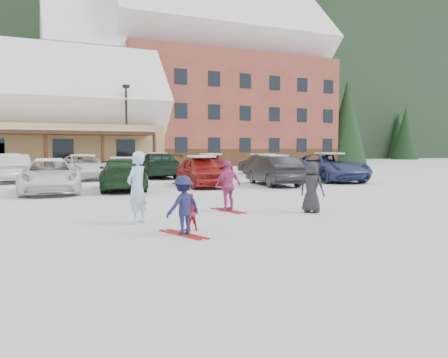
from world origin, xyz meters
name	(u,v)px	position (x,y,z in m)	size (l,w,h in m)	color
ground	(229,222)	(0.00, 0.00, 0.00)	(160.00, 160.00, 0.00)	white
forested_hillside	(53,62)	(0.00, 85.00, 19.00)	(300.00, 70.00, 38.00)	black
alpine_hotel	(205,90)	(14.27, 38.00, 8.63)	(31.48, 14.01, 21.48)	maroon
lamp_post	(126,124)	(2.14, 23.27, 3.70)	(0.50, 0.25, 6.59)	black
conifer_1	(347,111)	(30.00, 32.00, 6.26)	(4.84, 4.84, 11.22)	black
conifer_3	(124,122)	(6.00, 44.00, 5.12)	(3.96, 3.96, 9.18)	black
conifer_4	(307,117)	(34.00, 46.00, 6.54)	(5.06, 5.06, 11.73)	black
adult_skier	(137,188)	(-2.16, 0.66, 0.88)	(0.64, 0.42, 1.76)	#A3CDEF
toddler_red	(189,212)	(-1.31, -0.71, 0.42)	(0.41, 0.32, 0.83)	#B72235
child_navy	(183,205)	(-1.59, -1.14, 0.63)	(0.81, 0.47, 1.26)	#1A1B41
skis_child_navy	(183,234)	(-1.59, -1.14, 0.01)	(0.20, 1.40, 0.03)	#A31E17
child_magenta	(228,185)	(0.74, 1.70, 0.75)	(0.88, 0.37, 1.51)	#C0387F
skis_child_magenta	(228,211)	(0.74, 1.70, 0.01)	(0.20, 1.40, 0.03)	#A31E17
bystander_dark	(312,187)	(2.80, 0.47, 0.73)	(0.72, 0.47, 1.47)	black
parked_car_2	(50,176)	(-3.81, 9.47, 0.69)	(2.29, 4.97, 1.38)	white
parked_car_3	(123,174)	(-0.81, 9.56, 0.71)	(1.98, 4.87, 1.41)	#17351A
parked_car_4	(201,171)	(2.96, 9.72, 0.73)	(1.73, 4.31, 1.47)	#A7221E
parked_car_5	(274,170)	(6.56, 9.01, 0.74)	(1.57, 4.51, 1.49)	black
parked_car_6	(329,167)	(10.83, 10.18, 0.78)	(2.60, 5.64, 1.57)	navy
parked_car_9	(11,168)	(-5.52, 16.54, 0.76)	(1.60, 4.59, 1.51)	silver
parked_car_10	(83,167)	(-1.70, 17.12, 0.72)	(2.39, 5.19, 1.44)	white
parked_car_11	(157,165)	(2.72, 16.90, 0.77)	(2.17, 5.33, 1.55)	#173022
parked_car_12	(211,165)	(6.51, 17.17, 0.74)	(1.74, 4.33, 1.47)	maroon
parked_car_13	(263,164)	(10.50, 17.28, 0.71)	(1.51, 4.32, 1.42)	black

